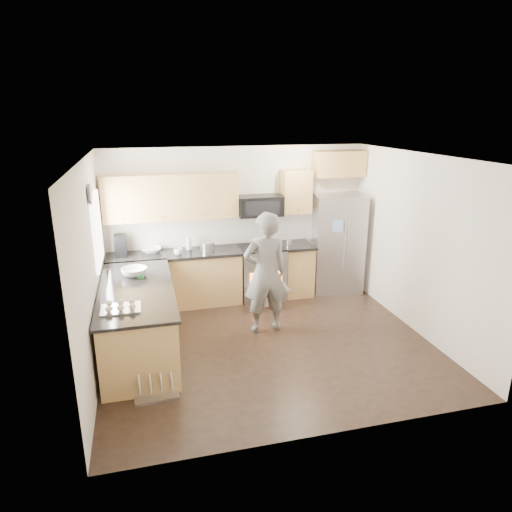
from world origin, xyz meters
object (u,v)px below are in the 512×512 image
object	(u,v)px
person	(265,273)
dish_rack	(155,387)
refrigerator	(337,243)
stove_range	(261,260)

from	to	relation	value
person	dish_rack	xyz separation A→B (m)	(-1.67, -1.27, -0.82)
refrigerator	dish_rack	distance (m)	4.30
refrigerator	dish_rack	world-z (taller)	refrigerator
stove_range	person	xyz separation A→B (m)	(-0.28, -1.27, 0.23)
person	dish_rack	distance (m)	2.26
dish_rack	person	bearing A→B (deg)	37.19
person	refrigerator	bearing A→B (deg)	-146.96
stove_range	dish_rack	distance (m)	3.26
dish_rack	stove_range	bearing A→B (deg)	52.47
stove_range	dish_rack	xyz separation A→B (m)	(-1.95, -2.54, -0.59)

